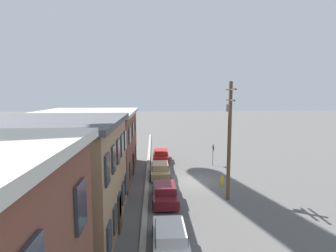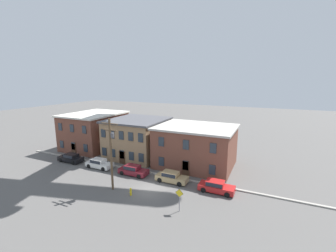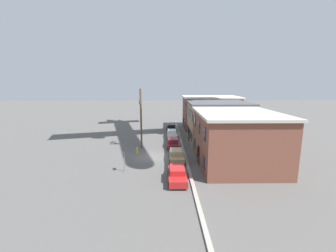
{
  "view_description": "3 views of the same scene",
  "coord_description": "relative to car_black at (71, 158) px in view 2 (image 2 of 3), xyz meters",
  "views": [
    {
      "loc": [
        -23.77,
        3.88,
        8.23
      ],
      "look_at": [
        0.06,
        2.54,
        5.29
      ],
      "focal_mm": 28.0,
      "sensor_mm": 36.0,
      "label": 1
    },
    {
      "loc": [
        13.21,
        -22.99,
        13.65
      ],
      "look_at": [
        0.16,
        5.14,
        7.34
      ],
      "focal_mm": 24.0,
      "sensor_mm": 36.0,
      "label": 2
    },
    {
      "loc": [
        29.53,
        1.77,
        10.02
      ],
      "look_at": [
        0.71,
        2.15,
        4.44
      ],
      "focal_mm": 24.0,
      "sensor_mm": 36.0,
      "label": 3
    }
  ],
  "objects": [
    {
      "name": "apartment_midblock",
      "position": [
        8.49,
        7.81,
        2.67
      ],
      "size": [
        9.73,
        10.21,
        6.81
      ],
      "color": "#9E7A56",
      "rests_on": "ground_plane"
    },
    {
      "name": "apartment_far",
      "position": [
        19.7,
        7.54,
        2.53
      ],
      "size": [
        12.25,
        9.66,
        6.53
      ],
      "color": "brown",
      "rests_on": "ground_plane"
    },
    {
      "name": "kerb_strip",
      "position": [
        17.11,
        1.47,
        -0.67
      ],
      "size": [
        56.0,
        0.36,
        0.16
      ],
      "primitive_type": "cube",
      "color": "#9E998E",
      "rests_on": "ground_plane"
    },
    {
      "name": "utility_pole",
      "position": [
        12.8,
        -4.94,
        4.4
      ],
      "size": [
        2.4,
        0.44,
        9.16
      ],
      "color": "brown",
      "rests_on": "ground_plane"
    },
    {
      "name": "car_red",
      "position": [
        24.86,
        -0.03,
        0.0
      ],
      "size": [
        4.4,
        1.92,
        1.43
      ],
      "color": "#B21E1E",
      "rests_on": "ground_plane"
    },
    {
      "name": "car_tan",
      "position": [
        18.67,
        0.2,
        0.0
      ],
      "size": [
        4.4,
        1.92,
        1.43
      ],
      "color": "tan",
      "rests_on": "ground_plane"
    },
    {
      "name": "ground_plane",
      "position": [
        17.11,
        -3.03,
        -0.75
      ],
      "size": [
        200.0,
        200.0,
        0.0
      ],
      "primitive_type": "plane",
      "color": "#565451"
    },
    {
      "name": "fire_hydrant",
      "position": [
        15.72,
        -5.26,
        -0.27
      ],
      "size": [
        0.24,
        0.34,
        0.96
      ],
      "color": "yellow",
      "rests_on": "ground_plane"
    },
    {
      "name": "car_black",
      "position": [
        0.0,
        0.0,
        0.0
      ],
      "size": [
        4.4,
        1.92,
        1.43
      ],
      "color": "black",
      "rests_on": "ground_plane"
    },
    {
      "name": "car_white",
      "position": [
        6.16,
        0.01,
        0.0
      ],
      "size": [
        4.4,
        1.92,
        1.43
      ],
      "color": "silver",
      "rests_on": "ground_plane"
    },
    {
      "name": "apartment_corner",
      "position": [
        -2.49,
        8.71,
        2.81
      ],
      "size": [
        9.51,
        11.99,
        7.09
      ],
      "color": "brown",
      "rests_on": "ground_plane"
    },
    {
      "name": "car_maroon",
      "position": [
        12.57,
        -0.0,
        0.0
      ],
      "size": [
        4.4,
        1.92,
        1.43
      ],
      "color": "maroon",
      "rests_on": "ground_plane"
    },
    {
      "name": "caution_sign",
      "position": [
        22.32,
        -5.94,
        0.95
      ],
      "size": [
        0.92,
        0.08,
        2.56
      ],
      "color": "slate",
      "rests_on": "ground_plane"
    }
  ]
}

